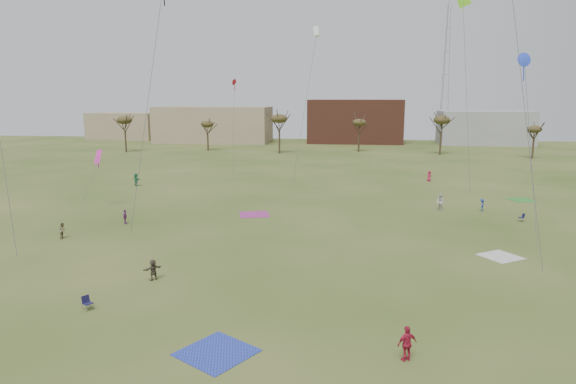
# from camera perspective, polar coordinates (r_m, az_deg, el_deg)

# --- Properties ---
(ground) EXTENTS (260.00, 260.00, 0.00)m
(ground) POSITION_cam_1_polar(r_m,az_deg,el_deg) (29.60, -3.14, -14.89)
(ground) COLOR #314B17
(ground) RESTS_ON ground
(spectator_fore_a) EXTENTS (1.14, 0.89, 1.81)m
(spectator_fore_a) POSITION_cam_1_polar(r_m,az_deg,el_deg) (26.45, 13.26, -16.27)
(spectator_fore_a) COLOR #B31E3B
(spectator_fore_a) RESTS_ON ground
(spectator_fore_b) EXTENTS (0.61, 0.76, 1.48)m
(spectator_fore_b) POSITION_cam_1_polar(r_m,az_deg,el_deg) (50.77, -24.01, -3.98)
(spectator_fore_b) COLOR #7E6C50
(spectator_fore_b) RESTS_ON ground
(spectator_fore_c) EXTENTS (1.26, 1.35, 1.52)m
(spectator_fore_c) POSITION_cam_1_polar(r_m,az_deg,el_deg) (37.35, -14.94, -8.45)
(spectator_fore_c) COLOR #504439
(spectator_fore_c) RESTS_ON ground
(spectator_mid_d) EXTENTS (0.47, 0.91, 1.48)m
(spectator_mid_d) POSITION_cam_1_polar(r_m,az_deg,el_deg) (54.23, -17.87, -2.67)
(spectator_mid_d) COLOR #863988
(spectator_mid_d) RESTS_ON ground
(spectator_mid_e) EXTENTS (1.13, 1.15, 1.87)m
(spectator_mid_e) POSITION_cam_1_polar(r_m,az_deg,el_deg) (60.28, 16.77, -1.11)
(spectator_mid_e) COLOR silver
(spectator_mid_e) RESTS_ON ground
(flyer_far_a) EXTENTS (1.70, 1.52, 1.87)m
(flyer_far_a) POSITION_cam_1_polar(r_m,az_deg,el_deg) (76.82, -16.72, 1.36)
(flyer_far_a) COLOR #2B8356
(flyer_far_a) RESTS_ON ground
(flyer_far_b) EXTENTS (0.94, 0.83, 1.61)m
(flyer_far_b) POSITION_cam_1_polar(r_m,az_deg,el_deg) (80.74, 15.61, 1.75)
(flyer_far_b) COLOR #B41E48
(flyer_far_b) RESTS_ON ground
(flyer_far_c) EXTENTS (0.78, 1.03, 1.41)m
(flyer_far_c) POSITION_cam_1_polar(r_m,az_deg,el_deg) (61.48, 21.00, -1.36)
(flyer_far_c) COLOR navy
(flyer_far_c) RESTS_ON ground
(blanket_blue) EXTENTS (4.55, 4.55, 0.03)m
(blanket_blue) POSITION_cam_1_polar(r_m,az_deg,el_deg) (27.15, -8.04, -17.48)
(blanket_blue) COLOR #293DB4
(blanket_blue) RESTS_ON ground
(blanket_cream) EXTENTS (3.83, 3.83, 0.03)m
(blanket_cream) POSITION_cam_1_polar(r_m,az_deg,el_deg) (44.85, 22.79, -6.72)
(blanket_cream) COLOR silver
(blanket_cream) RESTS_ON ground
(blanket_plum) EXTENTS (3.90, 3.90, 0.03)m
(blanket_plum) POSITION_cam_1_polar(r_m,az_deg,el_deg) (55.93, -3.82, -2.55)
(blanket_plum) COLOR #A13182
(blanket_plum) RESTS_ON ground
(blanket_olive) EXTENTS (3.37, 3.37, 0.03)m
(blanket_olive) POSITION_cam_1_polar(r_m,az_deg,el_deg) (70.05, 24.76, -0.82)
(blanket_olive) COLOR #328932
(blanket_olive) RESTS_ON ground
(camp_chair_left) EXTENTS (0.72, 0.71, 0.87)m
(camp_chair_left) POSITION_cam_1_polar(r_m,az_deg,el_deg) (33.81, -21.61, -11.82)
(camp_chair_left) COLOR #17153C
(camp_chair_left) RESTS_ON ground
(camp_chair_right) EXTENTS (0.61, 0.57, 0.87)m
(camp_chair_right) POSITION_cam_1_polar(r_m,az_deg,el_deg) (57.96, 24.77, -2.79)
(camp_chair_right) COLOR #16173D
(camp_chair_right) RESTS_ON ground
(kites_aloft) EXTENTS (49.07, 60.07, 24.77)m
(kites_aloft) POSITION_cam_1_polar(r_m,az_deg,el_deg) (52.89, -3.64, 18.42)
(kites_aloft) COLOR gold
(kites_aloft) RESTS_ON ground
(tree_line) EXTENTS (117.44, 49.32, 8.91)m
(tree_line) POSITION_cam_1_polar(r_m,az_deg,el_deg) (105.79, 3.25, 7.57)
(tree_line) COLOR #3A2B1E
(tree_line) RESTS_ON ground
(building_tan) EXTENTS (32.00, 14.00, 10.00)m
(building_tan) POSITION_cam_1_polar(r_m,az_deg,el_deg) (147.00, -8.38, 7.52)
(building_tan) COLOR #937F60
(building_tan) RESTS_ON ground
(building_brick) EXTENTS (26.00, 16.00, 12.00)m
(building_brick) POSITION_cam_1_polar(r_m,az_deg,el_deg) (146.38, 7.56, 7.92)
(building_brick) COLOR brown
(building_brick) RESTS_ON ground
(building_grey) EXTENTS (24.00, 12.00, 9.00)m
(building_grey) POSITION_cam_1_polar(r_m,az_deg,el_deg) (148.63, 21.26, 6.76)
(building_grey) COLOR gray
(building_grey) RESTS_ON ground
(building_tan_west) EXTENTS (20.00, 12.00, 8.00)m
(building_tan_west) POSITION_cam_1_polar(r_m,az_deg,el_deg) (164.17, -17.90, 7.09)
(building_tan_west) COLOR #937F60
(building_tan_west) RESTS_ON ground
(radio_tower) EXTENTS (1.51, 1.72, 41.00)m
(radio_tower) POSITION_cam_1_polar(r_m,az_deg,el_deg) (153.41, 17.30, 12.60)
(radio_tower) COLOR #9EA3A8
(radio_tower) RESTS_ON ground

